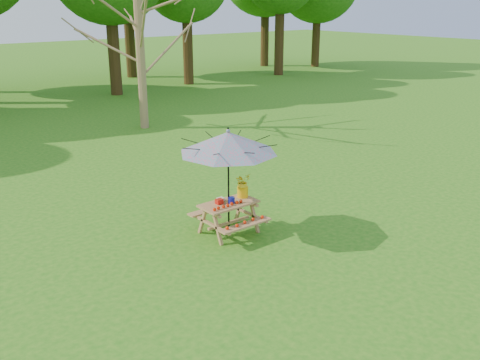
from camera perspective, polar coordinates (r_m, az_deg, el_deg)
ground at (r=8.27m, az=12.91°, el=-15.88°), size 120.00×120.00×0.00m
picnic_table at (r=11.12m, az=-1.20°, el=-4.09°), size 1.20×1.32×0.67m
patio_umbrella at (r=10.60m, az=-1.27°, el=4.03°), size 2.26×2.26×2.25m
produce_bins at (r=10.97m, az=-1.62°, el=-2.19°), size 0.35×0.37×0.13m
tomatoes_row at (r=10.76m, az=-1.27°, el=-2.71°), size 0.77×0.13×0.07m
flower_bucket at (r=11.21m, az=0.29°, el=-0.48°), size 0.32×0.27×0.52m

